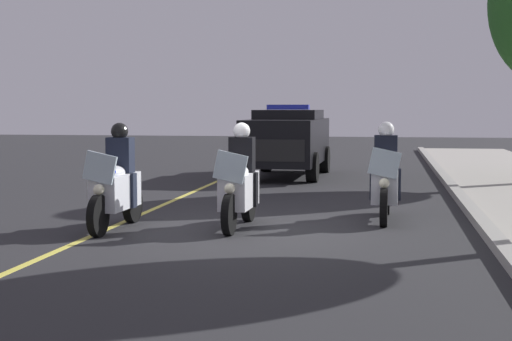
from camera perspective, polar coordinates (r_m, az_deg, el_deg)
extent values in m
plane|color=#28282B|center=(12.19, -0.65, -4.53)|extent=(80.00, 80.00, 0.00)
cube|color=#9E9B93|center=(12.09, 17.10, -4.46)|extent=(48.00, 0.24, 0.15)
cube|color=#E0D14C|center=(12.79, -10.69, -4.16)|extent=(48.00, 0.12, 0.01)
cylinder|color=black|center=(11.80, -11.75, -3.36)|extent=(0.64, 0.13, 0.64)
cylinder|color=black|center=(13.19, -9.24, -2.48)|extent=(0.64, 0.15, 0.64)
cube|color=silver|center=(12.44, -10.48, -1.54)|extent=(1.21, 0.47, 0.56)
ellipsoid|color=silver|center=(12.36, -10.59, -0.18)|extent=(0.57, 0.33, 0.24)
cube|color=silver|center=(11.82, -11.63, 0.21)|extent=(0.07, 0.56, 0.53)
sphere|color=#F9F4CC|center=(11.79, -11.71, -1.41)|extent=(0.17, 0.17, 0.17)
sphere|color=red|center=(12.00, -12.09, -0.07)|extent=(0.09, 0.09, 0.09)
sphere|color=#1933F2|center=(11.88, -10.67, -0.09)|extent=(0.09, 0.09, 0.09)
cube|color=black|center=(12.60, -10.14, 1.10)|extent=(0.29, 0.41, 0.60)
cube|color=black|center=(12.52, -9.34, -1.48)|extent=(0.18, 0.14, 0.56)
cube|color=black|center=(12.67, -11.04, -1.44)|extent=(0.18, 0.14, 0.56)
sphere|color=black|center=(12.57, -10.20, 2.91)|extent=(0.28, 0.28, 0.28)
cylinder|color=black|center=(11.71, -2.03, -3.33)|extent=(0.64, 0.13, 0.64)
cylinder|color=black|center=(13.16, -0.56, -2.44)|extent=(0.64, 0.15, 0.64)
cube|color=white|center=(12.38, -1.28, -1.49)|extent=(1.21, 0.47, 0.56)
ellipsoid|color=white|center=(12.30, -1.33, -0.13)|extent=(0.57, 0.33, 0.24)
cube|color=silver|center=(11.73, -1.93, 0.27)|extent=(0.07, 0.56, 0.53)
sphere|color=#F9F4CC|center=(11.70, -1.99, -1.37)|extent=(0.17, 0.17, 0.17)
sphere|color=red|center=(11.89, -2.54, -0.01)|extent=(0.09, 0.09, 0.09)
sphere|color=#1933F2|center=(11.82, -1.03, -0.03)|extent=(0.09, 0.09, 0.09)
cube|color=black|center=(12.55, -1.06, 1.16)|extent=(0.29, 0.41, 0.60)
cube|color=black|center=(12.50, -0.21, -1.43)|extent=(0.18, 0.14, 0.56)
cube|color=black|center=(12.59, -2.00, -1.39)|extent=(0.18, 0.14, 0.56)
sphere|color=white|center=(12.52, -1.08, 2.98)|extent=(0.28, 0.28, 0.28)
cylinder|color=black|center=(12.71, 9.56, -2.76)|extent=(0.64, 0.13, 0.64)
cylinder|color=black|center=(14.20, 9.71, -1.98)|extent=(0.64, 0.15, 0.64)
cube|color=silver|center=(13.40, 9.66, -1.08)|extent=(1.21, 0.47, 0.56)
ellipsoid|color=silver|center=(13.32, 9.67, 0.18)|extent=(0.57, 0.33, 0.24)
cube|color=silver|center=(12.74, 9.62, 0.56)|extent=(0.07, 0.56, 0.53)
sphere|color=#F9F4CC|center=(12.70, 9.59, -0.95)|extent=(0.17, 0.17, 0.17)
sphere|color=red|center=(12.88, 8.91, 0.30)|extent=(0.09, 0.09, 0.09)
sphere|color=#1933F2|center=(12.87, 10.34, 0.28)|extent=(0.09, 0.09, 0.09)
cube|color=black|center=(13.59, 9.71, 1.36)|extent=(0.29, 0.41, 0.60)
cube|color=black|center=(13.57, 10.52, -1.03)|extent=(0.18, 0.14, 0.56)
cube|color=black|center=(13.58, 8.83, -1.00)|extent=(0.18, 0.14, 0.56)
sphere|color=white|center=(13.55, 9.73, 3.05)|extent=(0.28, 0.28, 0.28)
cube|color=black|center=(21.68, 2.38, 2.23)|extent=(4.94, 2.00, 1.24)
cube|color=black|center=(21.96, 2.50, 4.09)|extent=(2.44, 1.80, 0.36)
cube|color=#2633D8|center=(21.76, 2.43, 4.77)|extent=(0.31, 1.21, 0.14)
cube|color=black|center=(19.32, 1.31, 1.52)|extent=(0.15, 1.62, 0.56)
cylinder|color=black|center=(20.07, 4.25, 0.25)|extent=(0.81, 0.30, 0.80)
cylinder|color=black|center=(20.35, -0.79, 0.33)|extent=(0.81, 0.30, 0.80)
cylinder|color=black|center=(23.14, 5.15, 0.84)|extent=(0.81, 0.30, 0.80)
cylinder|color=black|center=(23.39, 0.76, 0.90)|extent=(0.81, 0.30, 0.80)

